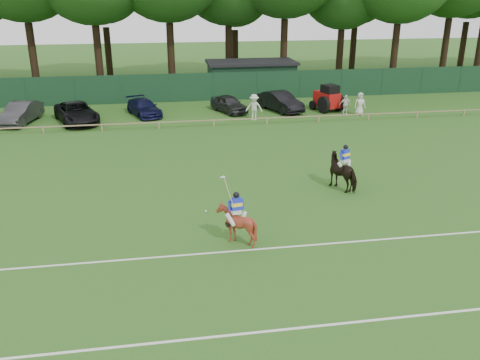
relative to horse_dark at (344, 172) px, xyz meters
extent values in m
plane|color=#1E4C14|center=(-6.06, -4.64, -0.89)|extent=(160.00, 160.00, 0.00)
imported|color=black|center=(0.00, 0.00, 0.00)|extent=(1.81, 2.30, 1.77)
imported|color=maroon|center=(-6.24, -4.91, -0.09)|extent=(1.49, 1.63, 1.59)
imported|color=#303032|center=(-19.21, 16.63, -0.10)|extent=(2.55, 4.98, 1.56)
imported|color=black|center=(-15.11, 16.07, -0.13)|extent=(4.21, 5.96, 1.51)
imported|color=#12143A|center=(-10.14, 17.57, -0.24)|extent=(3.21, 4.76, 1.28)
imported|color=#2D2C2F|center=(-3.32, 17.65, -0.20)|extent=(3.06, 4.33, 1.37)
imported|color=black|center=(0.91, 17.40, -0.10)|extent=(3.29, 5.02, 1.56)
imported|color=beige|center=(-1.79, 14.74, 0.11)|extent=(1.44, 1.08, 1.98)
imported|color=silver|center=(5.74, 15.29, -0.09)|extent=(0.97, 0.49, 1.59)
imported|color=beige|center=(6.82, 14.93, 0.02)|extent=(0.92, 0.63, 1.81)
cube|color=silver|center=(0.00, 0.00, 0.61)|extent=(0.44, 0.40, 0.18)
cube|color=#1C2CC9|center=(0.00, 0.00, 0.93)|extent=(0.50, 0.45, 0.51)
cube|color=yellow|center=(0.00, 0.00, 0.91)|extent=(0.51, 0.45, 0.18)
sphere|color=black|center=(0.00, 0.00, 1.30)|extent=(0.25, 0.25, 0.25)
cylinder|color=silver|center=(0.25, 0.08, 0.31)|extent=(0.37, 0.47, 0.59)
cylinder|color=silver|center=(-0.21, -0.16, 0.31)|extent=(0.48, 0.26, 0.59)
cube|color=silver|center=(-6.24, -4.91, 0.47)|extent=(0.40, 0.31, 0.18)
cube|color=#1C2CC9|center=(-6.24, -4.91, 0.79)|extent=(0.44, 0.36, 0.51)
cube|color=yellow|center=(-6.24, -4.91, 0.77)|extent=(0.47, 0.35, 0.18)
sphere|color=black|center=(-6.24, -4.91, 1.16)|extent=(0.25, 0.25, 0.25)
cylinder|color=silver|center=(-5.98, -4.92, 0.17)|extent=(0.41, 0.38, 0.59)
cylinder|color=silver|center=(-6.49, -5.00, 0.17)|extent=(0.42, 0.32, 0.59)
cylinder|color=tan|center=(-6.55, -4.91, 1.34)|extent=(0.36, 0.54, 1.17)
sphere|color=silver|center=(-7.17, -1.80, -0.84)|extent=(0.09, 0.09, 0.09)
cube|color=silver|center=(-6.06, -10.64, -0.88)|extent=(60.00, 0.10, 0.01)
cube|color=silver|center=(-6.06, -5.64, -0.88)|extent=(60.00, 0.10, 0.01)
cube|color=#997F5B|center=(-6.06, 13.36, -0.44)|extent=(62.00, 0.08, 0.08)
cube|color=#14351E|center=(-6.06, 22.36, 0.36)|extent=(92.00, 0.04, 2.50)
cube|color=#14331E|center=(-0.06, 25.36, 0.51)|extent=(8.00, 4.00, 2.80)
cube|color=black|center=(-0.06, 25.36, 2.03)|extent=(8.40, 4.40, 0.24)
cube|color=#AC120F|center=(4.70, 16.86, 0.07)|extent=(1.84, 2.46, 1.19)
cube|color=black|center=(4.82, 16.51, 0.89)|extent=(1.42, 1.48, 0.82)
cylinder|color=black|center=(4.17, 16.00, -0.20)|extent=(0.71, 1.38, 1.37)
cylinder|color=black|center=(5.64, 16.51, -0.20)|extent=(0.71, 1.38, 1.37)
cylinder|color=black|center=(3.75, 17.50, -0.52)|extent=(0.50, 0.78, 0.73)
cylinder|color=black|center=(5.05, 17.95, -0.52)|extent=(0.50, 0.78, 0.73)
camera|label=1|loc=(-9.03, -22.82, 8.66)|focal=38.00mm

